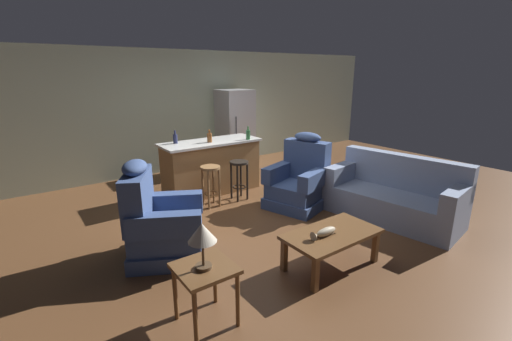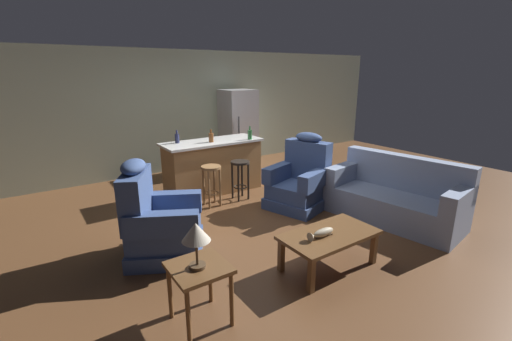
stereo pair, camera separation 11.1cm
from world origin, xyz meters
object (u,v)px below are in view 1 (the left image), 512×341
(recliner_near_lamp, at_px, (160,224))
(table_lamp, at_px, (202,235))
(bottle_wine_dark, at_px, (175,138))
(fish_figurine, at_px, (324,233))
(bottle_tall_green, at_px, (210,137))
(bar_stool_right, at_px, (239,173))
(bar_stool_left, at_px, (211,179))
(bottle_short_amber, at_px, (248,134))
(couch, at_px, (394,197))
(refrigerator, at_px, (235,129))
(coffee_table, at_px, (332,237))
(recliner_near_island, at_px, (299,181))
(kitchen_island, at_px, (211,166))
(end_table, at_px, (205,277))

(recliner_near_lamp, relative_size, table_lamp, 2.93)
(bottle_wine_dark, bearing_deg, fish_figurine, -84.57)
(bottle_tall_green, bearing_deg, bar_stool_right, -65.03)
(bar_stool_left, distance_m, bottle_tall_green, 0.84)
(recliner_near_lamp, height_order, bar_stool_left, recliner_near_lamp)
(bar_stool_right, relative_size, bottle_short_amber, 2.82)
(bottle_tall_green, bearing_deg, couch, -56.60)
(bar_stool_right, relative_size, refrigerator, 0.39)
(coffee_table, relative_size, table_lamp, 2.68)
(recliner_near_island, bearing_deg, bar_stool_left, -52.64)
(fish_figurine, bearing_deg, table_lamp, 179.99)
(recliner_near_island, xyz_separation_m, bottle_wine_dark, (-1.41, 1.64, 0.61))
(recliner_near_island, height_order, kitchen_island, recliner_near_island)
(coffee_table, distance_m, end_table, 1.58)
(end_table, height_order, bar_stool_right, bar_stool_right)
(coffee_table, relative_size, recliner_near_island, 0.92)
(kitchen_island, relative_size, bottle_wine_dark, 7.96)
(bar_stool_right, bearing_deg, fish_figurine, -101.09)
(coffee_table, distance_m, recliner_near_island, 1.85)
(couch, distance_m, table_lamp, 3.44)
(bar_stool_left, xyz_separation_m, bottle_short_amber, (0.99, 0.36, 0.57))
(bottle_tall_green, height_order, bottle_wine_dark, same)
(end_table, height_order, bar_stool_left, bar_stool_left)
(table_lamp, bearing_deg, bar_stool_right, 51.37)
(refrigerator, bearing_deg, kitchen_island, -137.00)
(couch, bearing_deg, end_table, -2.84)
(fish_figurine, xyz_separation_m, couch, (1.92, 0.38, -0.12))
(recliner_near_lamp, bearing_deg, refrigerator, 72.84)
(end_table, relative_size, table_lamp, 1.37)
(couch, bearing_deg, kitchen_island, -67.41)
(couch, height_order, recliner_near_lamp, recliner_near_lamp)
(couch, height_order, recliner_near_island, recliner_near_island)
(bar_stool_left, bearing_deg, fish_figurine, -88.14)
(coffee_table, xyz_separation_m, recliner_near_lamp, (-1.48, 1.35, 0.06))
(coffee_table, relative_size, bottle_tall_green, 4.88)
(bottle_short_amber, distance_m, bottle_wine_dark, 1.30)
(bar_stool_right, bearing_deg, table_lamp, -128.63)
(end_table, xyz_separation_m, table_lamp, (-0.02, -0.02, 0.41))
(table_lamp, height_order, bottle_wine_dark, bottle_wine_dark)
(recliner_near_lamp, height_order, bottle_wine_dark, recliner_near_lamp)
(table_lamp, bearing_deg, recliner_near_island, 31.69)
(recliner_near_lamp, height_order, end_table, recliner_near_lamp)
(recliner_near_island, relative_size, bottle_short_amber, 4.97)
(bottle_wine_dark, bearing_deg, couch, -51.88)
(bar_stool_left, relative_size, bottle_short_amber, 2.82)
(recliner_near_lamp, relative_size, bottle_tall_green, 5.33)
(bar_stool_left, relative_size, bottle_wine_dark, 3.01)
(fish_figurine, relative_size, refrigerator, 0.19)
(recliner_near_island, bearing_deg, table_lamp, 14.12)
(coffee_table, xyz_separation_m, recliner_near_island, (0.97, 1.57, 0.06))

